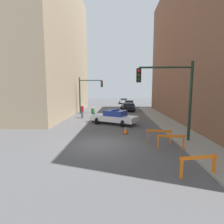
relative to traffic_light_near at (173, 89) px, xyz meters
name	(u,v)px	position (x,y,z in m)	size (l,w,h in m)	color
ground_plane	(100,144)	(-4.73, -0.72, -3.53)	(120.00, 120.00, 0.00)	#4C4C4F
sidewalk_right	(197,144)	(1.47, -0.72, -3.47)	(2.40, 44.00, 0.12)	gray
building_corner_left	(24,48)	(-16.73, 13.28, 5.77)	(14.00, 20.00, 18.61)	tan
traffic_light_near	(173,89)	(0.00, 0.00, 0.00)	(3.64, 0.35, 5.20)	black
traffic_light_far	(87,90)	(-8.03, 13.54, -0.13)	(3.44, 0.35, 5.20)	black
police_car	(114,117)	(-3.97, 5.96, -2.81)	(5.03, 3.78, 1.52)	white
parked_car_near	(128,107)	(-2.02, 17.24, -2.86)	(2.44, 4.40, 1.31)	black
parked_car_mid	(129,103)	(-1.37, 24.06, -2.86)	(2.41, 4.38, 1.31)	black
parked_car_far	(124,101)	(-2.23, 32.05, -2.86)	(2.28, 4.31, 1.31)	silver
pedestrian_crossing	(93,114)	(-6.31, 7.08, -2.67)	(0.45, 0.45, 1.66)	black
pedestrian_corner	(82,111)	(-8.00, 9.59, -2.67)	(0.46, 0.46, 1.66)	#474C66
barrier_front	(198,163)	(-0.34, -4.83, -2.91)	(1.58, 0.45, 0.90)	orange
barrier_mid	(171,140)	(-0.50, -1.64, -2.91)	(1.60, 0.21, 0.90)	orange
barrier_back	(159,134)	(-0.89, -0.39, -2.91)	(1.59, 0.39, 0.90)	orange
traffic_cone	(126,130)	(-2.97, 2.02, -3.21)	(0.36, 0.36, 0.66)	black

